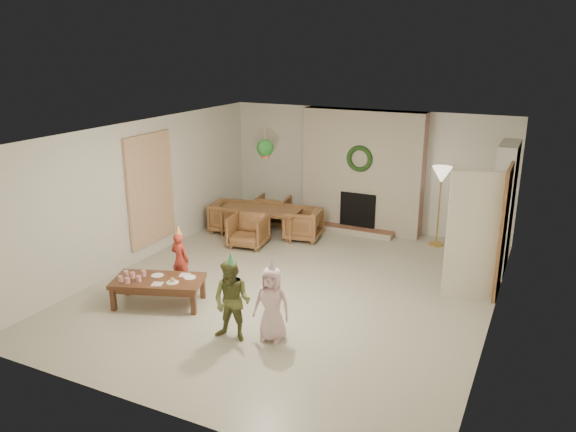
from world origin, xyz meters
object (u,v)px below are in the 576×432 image
Objects in this scene: dining_table at (261,221)px; dining_chair_near at (248,231)px; child_pink at (272,304)px; dining_chair_right at (303,224)px; coffee_table_top at (158,281)px; dining_chair_left at (229,217)px; dining_chair_far at (273,210)px; child_plaid at (232,301)px; child_red at (180,259)px.

dining_chair_near is at bearing -90.00° from dining_table.
dining_chair_right is at bearing 101.17° from child_pink.
child_pink reaches higher than coffee_table_top.
coffee_table_top is at bearing -173.99° from dining_chair_left.
dining_table is at bearing 113.03° from child_pink.
coffee_table_top is (0.25, -4.19, 0.06)m from dining_chair_far.
dining_chair_right is (0.88, 0.12, 0.03)m from dining_table.
coffee_table_top is 1.31× the size of child_pink.
child_plaid is (0.81, -4.02, 0.24)m from dining_chair_right.
dining_chair_near is at bearing 90.00° from dining_chair_far.
dining_chair_right is 0.76× the size of child_red.
dining_chair_left reaches higher than coffee_table_top.
coffee_table_top is at bearing -19.55° from dining_chair_right.
dining_chair_left is at bearing -70.60° from child_red.
child_red is at bearing -99.68° from dining_chair_near.
dining_chair_near is 1.00× the size of dining_chair_right.
dining_chair_near and dining_chair_far have the same top height.
dining_chair_near is 2.09m from child_red.
dining_chair_near is at bearing 112.70° from child_plaid.
dining_chair_right is 4.00m from child_pink.
child_plaid is at bearing -155.87° from dining_chair_left.
dining_chair_right is 3.69m from coffee_table_top.
child_red is 2.28m from child_pink.
child_pink is at bearing -63.38° from dining_chair_near.
dining_chair_near is 3.61m from child_pink.
dining_table is at bearing -90.00° from dining_chair_left.
child_plaid is (1.69, -3.90, 0.27)m from dining_table.
child_red is (-0.84, -2.92, 0.14)m from dining_chair_right.
dining_chair_far is 4.94m from child_plaid.
dining_table is at bearing -90.00° from dining_chair_right.
dining_chair_near is 1.42m from dining_chair_far.
child_red is 1.99m from child_plaid.
dining_table is 4.26m from child_pink.
dining_chair_left is (-0.70, -0.10, 0.03)m from dining_table.
dining_chair_near is at bearing -87.67° from child_red.
child_plaid is (2.39, -3.80, 0.24)m from dining_chair_left.
child_red is (0.75, -2.69, 0.14)m from dining_chair_left.
child_pink is (2.15, -3.66, 0.22)m from dining_table.
child_plaid is at bearing 103.17° from dining_chair_far.
dining_table is 2.34× the size of dining_chair_left.
dining_chair_near is 0.62× the size of child_plaid.
dining_chair_left is at bearing 121.31° from child_pink.
child_plaid is 1.09× the size of child_pink.
child_plaid reaches higher than dining_chair_far.
child_pink is (2.25, -4.37, 0.19)m from dining_chair_far.
child_pink is at bearing 22.89° from child_plaid.
dining_chair_left is 0.52× the size of coffee_table_top.
dining_chair_near is (0.10, -0.70, 0.03)m from dining_table.
dining_chair_near is 1.14m from dining_chair_right.
child_red is 0.89× the size of child_pink.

